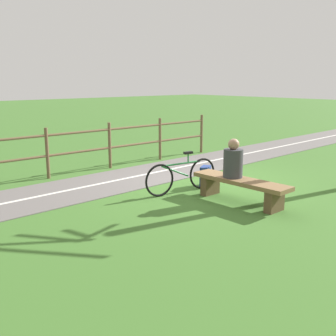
% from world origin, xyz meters
% --- Properties ---
extents(ground_plane, '(80.00, 80.00, 0.00)m').
position_xyz_m(ground_plane, '(0.00, 0.00, 0.00)').
color(ground_plane, '#3D6B28').
extents(paved_path, '(3.04, 36.04, 0.02)m').
position_xyz_m(paved_path, '(1.33, 4.00, 0.01)').
color(paved_path, '#66605E').
rests_on(paved_path, ground_plane).
extents(path_centre_line, '(1.10, 31.99, 0.00)m').
position_xyz_m(path_centre_line, '(1.33, 4.00, 0.02)').
color(path_centre_line, silver).
rests_on(path_centre_line, paved_path).
extents(bench, '(2.05, 0.51, 0.46)m').
position_xyz_m(bench, '(-1.56, 0.67, 0.33)').
color(bench, brown).
rests_on(bench, ground_plane).
extents(person_seated, '(0.38, 0.38, 0.76)m').
position_xyz_m(person_seated, '(-1.37, 0.67, 0.78)').
color(person_seated, '#38383D').
rests_on(person_seated, bench).
extents(bicycle, '(0.28, 1.76, 0.86)m').
position_xyz_m(bicycle, '(-0.31, 1.02, 0.36)').
color(bicycle, black).
rests_on(bicycle, ground_plane).
extents(backpack, '(0.33, 0.38, 0.45)m').
position_xyz_m(backpack, '(-0.28, 0.26, 0.22)').
color(backpack, navy).
rests_on(backpack, ground_plane).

